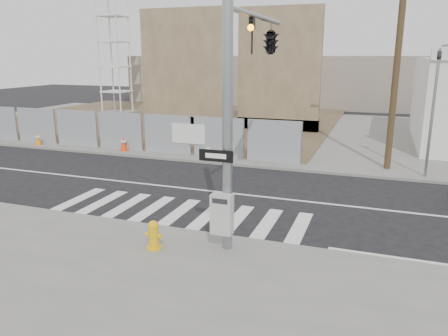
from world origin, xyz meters
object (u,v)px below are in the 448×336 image
(signal_pole, at_px, (258,64))
(crane_tower, at_px, (111,4))
(traffic_cone_b, at_px, (38,139))
(fire_hydrant, at_px, (154,235))
(traffic_cone_c, at_px, (124,144))
(traffic_cone_d, at_px, (208,150))

(signal_pole, distance_m, crane_tower, 26.21)
(crane_tower, distance_m, traffic_cone_b, 15.41)
(traffic_cone_b, bearing_deg, fire_hydrant, -37.90)
(signal_pole, xyz_separation_m, traffic_cone_b, (-14.63, 6.54, -4.31))
(signal_pole, distance_m, traffic_cone_c, 12.24)
(signal_pole, distance_m, traffic_cone_b, 16.60)
(traffic_cone_c, distance_m, traffic_cone_d, 4.76)
(signal_pole, relative_size, traffic_cone_c, 9.00)
(crane_tower, relative_size, traffic_cone_d, 27.40)
(traffic_cone_c, bearing_deg, traffic_cone_b, -176.87)
(fire_hydrant, distance_m, traffic_cone_d, 10.88)
(signal_pole, height_order, traffic_cone_d, signal_pole)
(traffic_cone_c, relative_size, traffic_cone_d, 1.17)
(fire_hydrant, distance_m, traffic_cone_b, 16.27)
(traffic_cone_c, bearing_deg, signal_pole, -36.61)
(signal_pole, bearing_deg, fire_hydrant, -117.50)
(crane_tower, bearing_deg, traffic_cone_d, -42.49)
(fire_hydrant, bearing_deg, traffic_cone_b, 164.35)
(signal_pole, distance_m, traffic_cone_d, 9.43)
(traffic_cone_b, bearing_deg, signal_pole, -24.09)
(signal_pole, bearing_deg, traffic_cone_d, 122.10)
(crane_tower, height_order, fire_hydrant, crane_tower)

